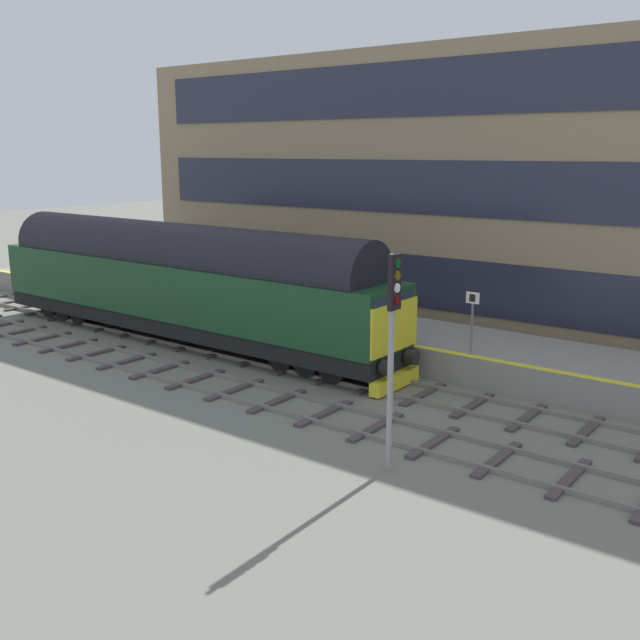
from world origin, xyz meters
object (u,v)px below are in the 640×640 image
(diesel_locomotive, at_px, (179,280))
(platform_number_sign, at_px, (472,314))
(signal_post_mid, at_px, (392,333))
(waiting_passenger, at_px, (336,293))

(diesel_locomotive, height_order, platform_number_sign, diesel_locomotive)
(diesel_locomotive, bearing_deg, signal_post_mid, -112.05)
(diesel_locomotive, xyz_separation_m, waiting_passenger, (3.51, -5.01, -0.50))
(diesel_locomotive, xyz_separation_m, signal_post_mid, (-5.24, -12.93, 0.86))
(diesel_locomotive, relative_size, platform_number_sign, 9.81)
(signal_post_mid, bearing_deg, platform_number_sign, 11.20)
(signal_post_mid, relative_size, platform_number_sign, 2.53)
(diesel_locomotive, relative_size, signal_post_mid, 3.87)
(diesel_locomotive, distance_m, waiting_passenger, 6.13)
(diesel_locomotive, bearing_deg, platform_number_sign, -80.81)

